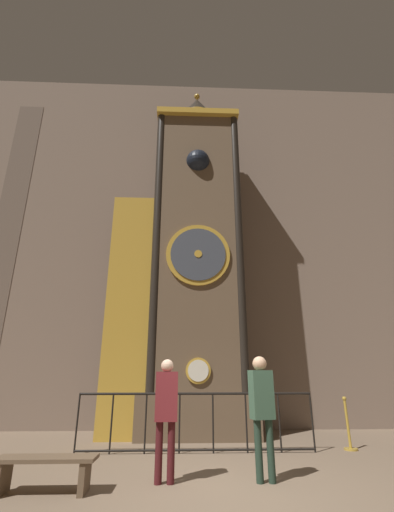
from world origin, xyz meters
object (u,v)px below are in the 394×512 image
visitor_bench (45,467)px  stanchion_post (349,432)px  visitor_far (262,403)px  visitor_near (166,406)px  clock_tower (185,262)px

visitor_bench → stanchion_post: bearing=25.9°
visitor_far → visitor_bench: 3.18m
stanchion_post → visitor_bench: (-5.38, -2.62, -0.03)m
stanchion_post → visitor_near: bearing=-149.5°
visitor_near → stanchion_post: visitor_near is taller
clock_tower → visitor_near: 5.37m
visitor_near → stanchion_post: (3.80, 2.24, -0.69)m
clock_tower → stanchion_post: (3.53, -1.69, -4.34)m
stanchion_post → visitor_bench: size_ratio=0.78×
visitor_far → stanchion_post: bearing=31.3°
visitor_near → visitor_bench: visitor_near is taller
clock_tower → stanchion_post: 5.84m
visitor_near → visitor_bench: size_ratio=1.28×
visitor_far → visitor_bench: visitor_far is taller
clock_tower → visitor_near: size_ratio=6.42×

